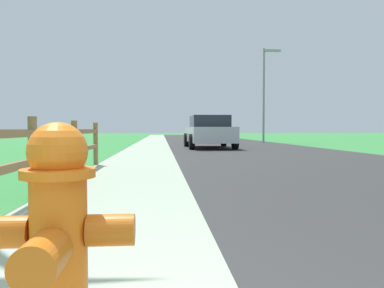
{
  "coord_description": "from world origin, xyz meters",
  "views": [
    {
      "loc": [
        -0.42,
        -0.71,
        0.87
      ],
      "look_at": [
        0.24,
        7.59,
        0.56
      ],
      "focal_mm": 36.5,
      "sensor_mm": 36.0,
      "label": 1
    }
  ],
  "objects_px": {
    "parked_suv_silver": "(209,132)",
    "street_lamp": "(266,86)",
    "fire_hydrant": "(58,237)",
    "parked_car_beige": "(204,131)"
  },
  "relations": [
    {
      "from": "fire_hydrant",
      "to": "street_lamp",
      "type": "height_order",
      "value": "street_lamp"
    },
    {
      "from": "parked_suv_silver",
      "to": "street_lamp",
      "type": "xyz_separation_m",
      "value": [
        4.63,
        7.25,
        2.93
      ]
    },
    {
      "from": "fire_hydrant",
      "to": "street_lamp",
      "type": "relative_size",
      "value": 0.15
    },
    {
      "from": "fire_hydrant",
      "to": "parked_suv_silver",
      "type": "distance_m",
      "value": 16.69
    },
    {
      "from": "fire_hydrant",
      "to": "parked_car_beige",
      "type": "relative_size",
      "value": 0.21
    },
    {
      "from": "parked_suv_silver",
      "to": "parked_car_beige",
      "type": "bearing_deg",
      "value": 85.34
    },
    {
      "from": "parked_suv_silver",
      "to": "street_lamp",
      "type": "height_order",
      "value": "street_lamp"
    },
    {
      "from": "parked_car_beige",
      "to": "parked_suv_silver",
      "type": "bearing_deg",
      "value": -94.66
    },
    {
      "from": "fire_hydrant",
      "to": "street_lamp",
      "type": "bearing_deg",
      "value": 73.0
    },
    {
      "from": "parked_suv_silver",
      "to": "street_lamp",
      "type": "distance_m",
      "value": 9.09
    }
  ]
}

